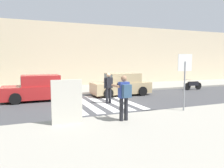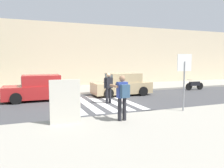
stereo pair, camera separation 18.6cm
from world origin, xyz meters
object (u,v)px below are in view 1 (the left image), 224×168
(photographer_with_backpack, at_px, (124,94))
(parked_car_red, at_px, (39,89))
(stop_sign, at_px, (185,70))
(pedestrian_crossing, at_px, (109,86))
(parked_car_tan, at_px, (121,85))
(motorcycle, at_px, (193,85))
(advertising_board, at_px, (67,102))

(photographer_with_backpack, distance_m, parked_car_red, 7.07)
(stop_sign, distance_m, pedestrian_crossing, 4.36)
(stop_sign, height_order, parked_car_tan, stop_sign)
(stop_sign, xyz_separation_m, pedestrian_crossing, (-2.31, 3.55, -1.04))
(motorcycle, bearing_deg, parked_car_red, -178.60)
(pedestrian_crossing, bearing_deg, stop_sign, -56.98)
(motorcycle, height_order, advertising_board, advertising_board)
(parked_car_red, bearing_deg, parked_car_tan, 0.00)
(parked_car_red, xyz_separation_m, parked_car_tan, (5.52, 0.00, 0.00))
(stop_sign, height_order, advertising_board, stop_sign)
(motorcycle, xyz_separation_m, advertising_board, (-11.70, -6.42, 0.53))
(parked_car_red, height_order, advertising_board, advertising_board)
(stop_sign, relative_size, advertising_board, 1.61)
(pedestrian_crossing, distance_m, parked_car_tan, 3.14)
(pedestrian_crossing, height_order, parked_car_red, pedestrian_crossing)
(stop_sign, distance_m, parked_car_tan, 6.16)
(pedestrian_crossing, bearing_deg, parked_car_tan, 51.94)
(pedestrian_crossing, height_order, parked_car_tan, pedestrian_crossing)
(photographer_with_backpack, bearing_deg, advertising_board, 168.25)
(motorcycle, distance_m, advertising_board, 13.36)
(stop_sign, xyz_separation_m, motorcycle, (6.36, 6.32, -1.60))
(parked_car_red, xyz_separation_m, motorcycle, (12.25, 0.30, -0.31))
(advertising_board, bearing_deg, pedestrian_crossing, 50.26)
(parked_car_red, distance_m, parked_car_tan, 5.52)
(advertising_board, bearing_deg, photographer_with_backpack, -11.75)
(parked_car_tan, relative_size, motorcycle, 2.33)
(stop_sign, height_order, pedestrian_crossing, stop_sign)
(photographer_with_backpack, relative_size, motorcycle, 0.98)
(parked_car_tan, relative_size, advertising_board, 2.56)
(parked_car_red, bearing_deg, pedestrian_crossing, -34.49)
(pedestrian_crossing, relative_size, advertising_board, 1.08)
(pedestrian_crossing, distance_m, parked_car_red, 4.36)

